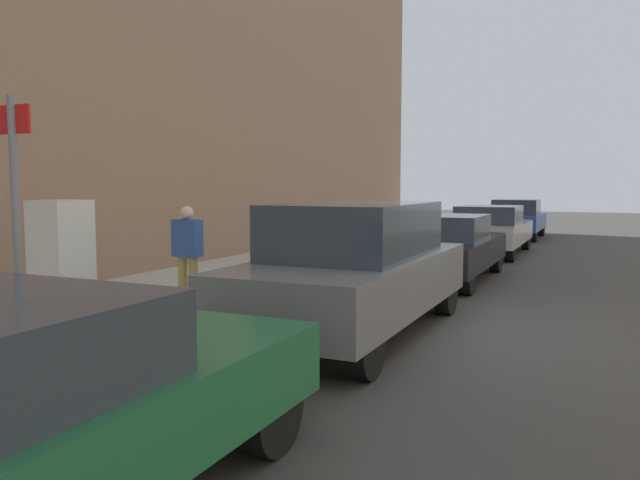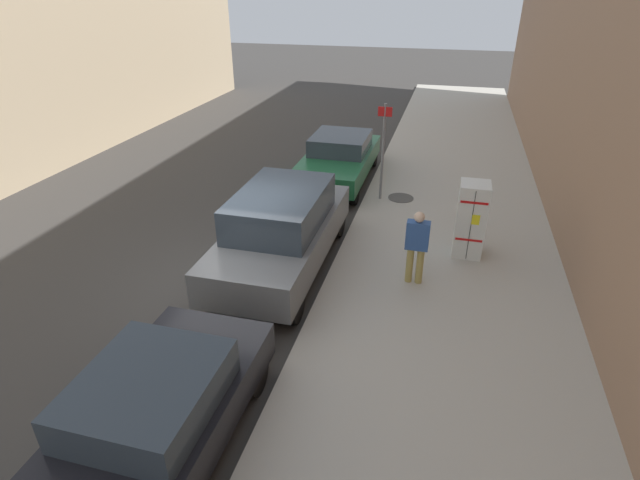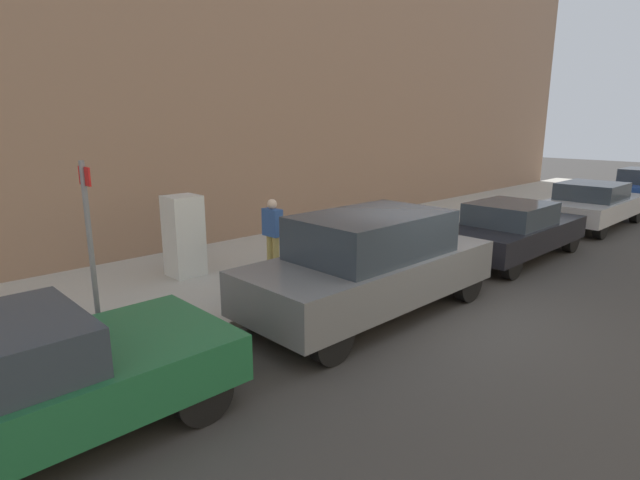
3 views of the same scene
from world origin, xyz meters
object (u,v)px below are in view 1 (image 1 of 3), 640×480
at_px(pedestrian_walking_far, 188,249).
at_px(parked_sedan_silver, 490,229).
at_px(parked_suv_gray, 355,267).
at_px(parked_sedan_dark, 446,247).
at_px(fire_hydrant, 397,247).
at_px(discarded_refrigerator, 62,260).
at_px(street_sign_post, 17,233).
at_px(parked_hatchback_blue, 517,218).

distance_m(pedestrian_walking_far, parked_sedan_silver, 10.81).
distance_m(parked_suv_gray, parked_sedan_dark, 5.17).
relative_size(fire_hydrant, parked_suv_gray, 0.15).
distance_m(discarded_refrigerator, fire_hydrant, 8.20).
height_order(pedestrian_walking_far, parked_sedan_dark, pedestrian_walking_far).
relative_size(parked_suv_gray, parked_sedan_silver, 1.04).
relative_size(street_sign_post, parked_sedan_dark, 0.59).
height_order(fire_hydrant, parked_suv_gray, parked_suv_gray).
bearing_deg(pedestrian_walking_far, discarded_refrigerator, 108.01).
height_order(pedestrian_walking_far, parked_suv_gray, parked_suv_gray).
height_order(pedestrian_walking_far, parked_hatchback_blue, pedestrian_walking_far).
bearing_deg(street_sign_post, parked_hatchback_blue, 85.78).
bearing_deg(pedestrian_walking_far, parked_hatchback_blue, -47.17).
bearing_deg(parked_hatchback_blue, parked_sedan_dark, -90.00).
bearing_deg(pedestrian_walking_far, parked_sedan_silver, -52.41).
relative_size(parked_suv_gray, parked_hatchback_blue, 1.18).
bearing_deg(pedestrian_walking_far, parked_sedan_dark, -66.33).
relative_size(fire_hydrant, pedestrian_walking_far, 0.48).
bearing_deg(fire_hydrant, parked_suv_gray, -77.15).
bearing_deg(parked_sedan_silver, discarded_refrigerator, -107.71).
height_order(fire_hydrant, parked_sedan_dark, parked_sedan_dark).
height_order(discarded_refrigerator, parked_hatchback_blue, discarded_refrigerator).
bearing_deg(parked_sedan_dark, parked_sedan_silver, 90.00).
relative_size(parked_sedan_silver, parked_hatchback_blue, 1.14).
distance_m(discarded_refrigerator, parked_hatchback_blue, 18.17).
distance_m(pedestrian_walking_far, parked_suv_gray, 2.79).
height_order(street_sign_post, fire_hydrant, street_sign_post).
relative_size(parked_sedan_dark, parked_sedan_silver, 0.96).
bearing_deg(pedestrian_walking_far, fire_hydrant, -49.10).
bearing_deg(parked_hatchback_blue, parked_suv_gray, -90.00).
bearing_deg(parked_suv_gray, parked_sedan_dark, 90.00).
bearing_deg(discarded_refrigerator, fire_hydrant, 73.46).
xyz_separation_m(pedestrian_walking_far, parked_sedan_dark, (2.79, 5.06, -0.30)).
bearing_deg(parked_sedan_dark, parked_suv_gray, -90.00).
xyz_separation_m(fire_hydrant, pedestrian_walking_far, (-1.31, -6.37, 0.49)).
bearing_deg(street_sign_post, pedestrian_walking_far, 107.55).
relative_size(discarded_refrigerator, pedestrian_walking_far, 1.07).
distance_m(discarded_refrigerator, parked_sedan_dark, 7.57).
relative_size(discarded_refrigerator, street_sign_post, 0.63).
distance_m(fire_hydrant, parked_sedan_silver, 4.34).
relative_size(fire_hydrant, parked_sedan_silver, 0.16).
height_order(fire_hydrant, pedestrian_walking_far, pedestrian_walking_far).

